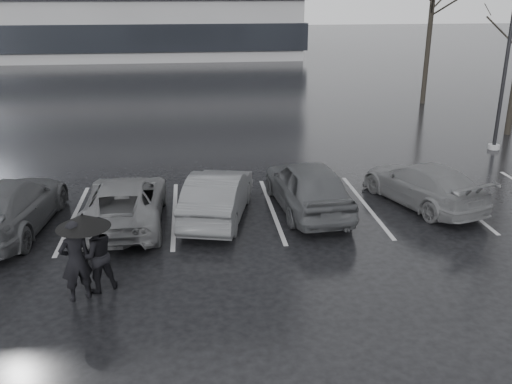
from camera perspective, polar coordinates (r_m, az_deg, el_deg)
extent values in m
plane|color=black|center=(14.17, 0.63, -5.56)|extent=(160.00, 160.00, 0.00)
imported|color=black|center=(16.26, 5.20, 0.64)|extent=(2.12, 4.48, 1.48)
imported|color=#303033|center=(15.72, -3.85, -0.29)|extent=(2.33, 4.30, 1.34)
imported|color=#454547|center=(15.72, -13.01, -0.98)|extent=(2.11, 4.50, 1.24)
imported|color=black|center=(16.20, -23.53, -1.26)|extent=(2.42, 5.00, 1.40)
imported|color=#454547|center=(17.40, 16.36, 0.77)|extent=(3.01, 4.60, 1.24)
imported|color=black|center=(12.16, -17.59, -6.56)|extent=(0.76, 0.66, 1.75)
imported|color=black|center=(12.41, -15.73, -6.02)|extent=(1.01, 0.94, 1.67)
cylinder|color=black|center=(12.27, -16.52, -6.63)|extent=(0.02, 0.02, 1.59)
cone|color=black|center=(11.90, -16.94, -2.78)|extent=(1.09, 1.09, 0.28)
sphere|color=black|center=(11.85, -17.01, -2.16)|extent=(0.05, 0.05, 0.05)
cylinder|color=gray|center=(24.42, 22.68, 4.19)|extent=(0.44, 0.44, 0.18)
cylinder|color=black|center=(23.76, 23.96, 13.29)|extent=(0.14, 0.14, 8.00)
cube|color=#A2A2A4|center=(16.71, -17.80, -2.46)|extent=(0.12, 5.00, 0.00)
cube|color=#A2A2A4|center=(16.37, -8.15, -2.12)|extent=(0.12, 5.00, 0.00)
cube|color=#A2A2A4|center=(16.52, 1.60, -1.71)|extent=(0.12, 5.00, 0.00)
cube|color=#A2A2A4|center=(17.12, 10.92, -1.28)|extent=(0.12, 5.00, 0.00)
cube|color=#A2A2A4|center=(18.14, 19.39, -0.85)|extent=(0.12, 5.00, 0.00)
cylinder|color=black|center=(32.30, 17.05, 15.92)|extent=(0.26, 0.26, 8.50)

